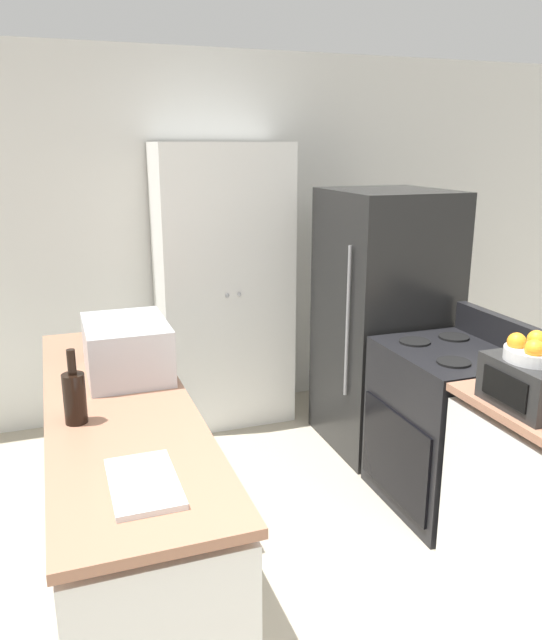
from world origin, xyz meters
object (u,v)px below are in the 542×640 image
(refrigerator, at_px, (383,321))
(microwave, at_px, (127,348))
(pantry_cabinet, at_px, (224,287))
(wine_bottle, at_px, (75,396))
(fruit_bowl, at_px, (533,351))
(stove, at_px, (447,426))
(toaster_oven, at_px, (534,384))

(refrigerator, distance_m, microwave, 1.82)
(pantry_cabinet, relative_size, wine_bottle, 6.55)
(pantry_cabinet, bearing_deg, fruit_bowl, -72.91)
(stove, xyz_separation_m, fruit_bowl, (-0.16, -0.73, 0.69))
(fruit_bowl, bearing_deg, toaster_oven, -36.51)
(refrigerator, bearing_deg, toaster_oven, -96.40)
(stove, relative_size, fruit_bowl, 4.40)
(pantry_cabinet, relative_size, microwave, 3.97)
(toaster_oven, distance_m, fruit_bowl, 0.14)
(pantry_cabinet, relative_size, fruit_bowl, 8.17)
(toaster_oven, xyz_separation_m, fruit_bowl, (-0.02, 0.01, 0.14))
(wine_bottle, distance_m, fruit_bowl, 1.85)
(pantry_cabinet, distance_m, wine_bottle, 2.09)
(microwave, xyz_separation_m, fruit_bowl, (1.52, -0.94, 0.11))
(refrigerator, relative_size, wine_bottle, 5.60)
(microwave, distance_m, toaster_oven, 1.81)
(pantry_cabinet, bearing_deg, wine_bottle, -121.57)
(wine_bottle, height_order, toaster_oven, wine_bottle)
(stove, bearing_deg, pantry_cabinet, 119.26)
(stove, distance_m, refrigerator, 0.89)
(pantry_cabinet, relative_size, refrigerator, 1.17)
(microwave, relative_size, wine_bottle, 1.65)
(refrigerator, bearing_deg, fruit_bowl, -97.10)
(refrigerator, bearing_deg, microwave, -160.91)
(stove, xyz_separation_m, toaster_oven, (-0.14, -0.74, 0.55))
(toaster_oven, bearing_deg, pantry_cabinet, 107.41)
(stove, distance_m, toaster_oven, 0.93)
(toaster_oven, bearing_deg, fruit_bowl, 143.49)
(pantry_cabinet, bearing_deg, stove, -60.74)
(wine_bottle, bearing_deg, stove, 7.68)
(pantry_cabinet, relative_size, toaster_oven, 5.35)
(refrigerator, height_order, wine_bottle, refrigerator)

